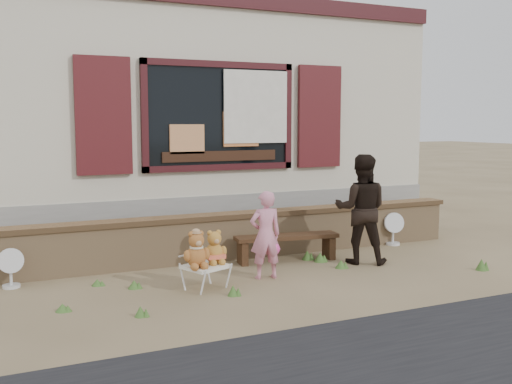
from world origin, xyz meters
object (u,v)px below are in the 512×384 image
folding_chair (206,267)px  teddy_bear_left (196,249)px  adult (361,209)px  child (265,235)px  bench (287,242)px  teddy_bear_right (214,246)px

folding_chair → teddy_bear_left: size_ratio=1.36×
adult → child: bearing=40.5°
bench → adult: bearing=-22.4°
teddy_bear_left → child: (0.99, 0.20, 0.05)m
bench → teddy_bear_left: size_ratio=3.48×
adult → bench: bearing=3.5°
teddy_bear_right → bench: bearing=8.5°
folding_chair → bench: bearing=7.9°
folding_chair → teddy_bear_right: (0.13, 0.05, 0.23)m
folding_chair → adult: size_ratio=0.39×
teddy_bear_right → child: 0.73m
bench → adult: (0.89, -0.52, 0.48)m
folding_chair → teddy_bear_left: (-0.13, -0.05, 0.24)m
bench → teddy_bear_right: 1.63m
teddy_bear_right → child: bearing=-13.6°
child → adult: 1.59m
teddy_bear_right → adult: bearing=-14.2°
bench → teddy_bear_left: teddy_bear_left is taller
teddy_bear_left → teddy_bear_right: teddy_bear_left is taller
bench → adult: 1.14m
folding_chair → child: (0.86, 0.15, 0.29)m
bench → adult: adult is taller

